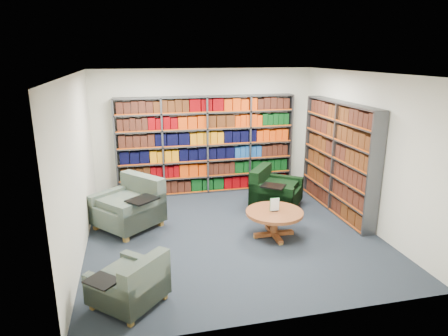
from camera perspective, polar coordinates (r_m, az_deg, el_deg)
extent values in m
cube|color=black|center=(7.28, 1.09, -9.29)|extent=(5.00, 5.00, 0.01)
cube|color=white|center=(6.59, 1.22, 13.40)|extent=(5.00, 5.00, 0.01)
cube|color=silver|center=(9.19, -2.71, 5.29)|extent=(5.00, 0.01, 2.80)
cube|color=silver|center=(4.53, 8.99, -6.30)|extent=(5.00, 0.01, 2.80)
cube|color=silver|center=(6.66, -20.24, 0.16)|extent=(0.01, 5.00, 2.80)
cube|color=silver|center=(7.79, 19.34, 2.44)|extent=(0.01, 5.00, 2.80)
cube|color=#47494F|center=(9.09, -2.49, 3.25)|extent=(4.00, 0.28, 2.20)
cube|color=silver|center=(9.21, -2.64, 3.42)|extent=(4.00, 0.02, 2.20)
cube|color=#D84C0A|center=(8.97, -2.34, 3.07)|extent=(4.00, 0.01, 2.20)
cube|color=red|center=(9.34, -2.42, -2.28)|extent=(3.88, 0.21, 0.29)
cube|color=#411E0B|center=(9.23, -2.45, -0.12)|extent=(3.88, 0.21, 0.29)
cube|color=black|center=(9.13, -2.48, 2.09)|extent=(3.88, 0.21, 0.29)
cube|color=#34150D|center=(9.05, -2.50, 4.35)|extent=(3.88, 0.21, 0.29)
cube|color=#34150D|center=(8.99, -2.53, 6.64)|extent=(3.88, 0.21, 0.29)
cube|color=#34150D|center=(8.93, -2.56, 8.96)|extent=(3.88, 0.21, 0.29)
cube|color=#47494F|center=(8.27, 16.00, 1.35)|extent=(0.28, 2.50, 2.20)
cube|color=silver|center=(8.33, 16.78, 1.39)|extent=(0.02, 2.50, 2.20)
cube|color=#D84C0A|center=(8.21, 15.21, 1.30)|extent=(0.02, 2.50, 2.20)
cube|color=#34150D|center=(8.54, 15.53, -4.65)|extent=(0.21, 2.38, 0.29)
cube|color=#411E0B|center=(8.42, 15.71, -2.31)|extent=(0.21, 2.38, 0.29)
cube|color=#411E0B|center=(8.32, 15.90, 0.09)|extent=(0.21, 2.38, 0.29)
cube|color=#411E0B|center=(8.23, 16.09, 2.54)|extent=(0.21, 2.38, 0.29)
cube|color=#34150D|center=(8.16, 16.29, 5.05)|extent=(0.21, 2.38, 0.29)
cube|color=#34150D|center=(8.10, 16.49, 7.60)|extent=(0.21, 2.38, 0.29)
cube|color=#062035|center=(7.58, -13.56, -6.23)|extent=(1.43, 1.43, 0.36)
cube|color=#062035|center=(7.74, -11.45, -3.85)|extent=(0.83, 0.92, 0.81)
cube|color=#062035|center=(7.87, -15.62, -4.86)|extent=(0.87, 0.77, 0.54)
cube|color=#062035|center=(7.25, -11.41, -6.39)|extent=(0.87, 0.77, 0.54)
cube|color=black|center=(7.07, -11.57, -4.45)|extent=(0.62, 0.61, 0.03)
cube|color=olive|center=(7.76, -17.82, -7.96)|extent=(0.11, 0.11, 0.11)
cube|color=olive|center=(7.14, -13.83, -9.76)|extent=(0.11, 0.11, 0.11)
cube|color=olive|center=(8.22, -13.12, -6.22)|extent=(0.11, 0.11, 0.11)
cube|color=olive|center=(7.64, -9.01, -7.72)|extent=(0.11, 0.11, 0.11)
cube|color=black|center=(8.41, 7.48, -3.88)|extent=(1.28, 1.28, 0.32)
cube|color=black|center=(8.44, 5.22, -2.27)|extent=(0.71, 0.85, 0.73)
cube|color=black|center=(8.04, 6.72, -4.20)|extent=(0.82, 0.66, 0.49)
cube|color=black|center=(8.74, 8.21, -2.58)|extent=(0.82, 0.66, 0.49)
cube|color=black|center=(7.89, 7.03, -2.57)|extent=(0.56, 0.54, 0.03)
cube|color=olive|center=(8.06, 9.24, -6.48)|extent=(0.10, 0.10, 0.10)
cube|color=olive|center=(8.74, 10.49, -4.72)|extent=(0.10, 0.10, 0.10)
cube|color=olive|center=(8.26, 4.18, -5.74)|extent=(0.10, 0.10, 0.10)
cube|color=olive|center=(8.92, 5.80, -4.09)|extent=(0.10, 0.10, 0.10)
cube|color=#062035|center=(5.45, -13.49, -16.37)|extent=(1.10, 1.10, 0.28)
cube|color=#062035|center=(5.18, -11.10, -15.83)|extent=(0.66, 0.68, 0.62)
cube|color=#062035|center=(5.62, -11.17, -14.35)|extent=(0.65, 0.62, 0.41)
cube|color=#062035|center=(5.23, -16.12, -17.23)|extent=(0.65, 0.62, 0.41)
cube|color=black|center=(5.11, -17.03, -15.16)|extent=(0.48, 0.47, 0.02)
cube|color=olive|center=(5.93, -13.50, -15.55)|extent=(0.09, 0.09, 0.09)
cube|color=olive|center=(5.57, -18.24, -18.22)|extent=(0.09, 0.09, 0.09)
cube|color=olive|center=(5.56, -8.50, -17.57)|extent=(0.09, 0.09, 0.09)
cube|color=olive|center=(5.18, -13.20, -20.70)|extent=(0.09, 0.09, 0.09)
cylinder|color=#9A4A26|center=(7.03, 7.22, -6.34)|extent=(1.00, 1.00, 0.06)
cylinder|color=#9A4A26|center=(7.12, 7.16, -8.00)|extent=(0.13, 0.13, 0.40)
cube|color=#9A4A26|center=(7.20, 7.11, -9.30)|extent=(0.72, 0.09, 0.07)
cube|color=#9A4A26|center=(7.20, 7.11, -9.30)|extent=(0.09, 0.72, 0.07)
cube|color=black|center=(7.02, 7.23, -6.09)|extent=(0.11, 0.06, 0.01)
cube|color=white|center=(6.98, 7.26, -5.20)|extent=(0.16, 0.01, 0.22)
cube|color=#145926|center=(6.99, 7.24, -5.18)|extent=(0.17, 0.00, 0.24)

